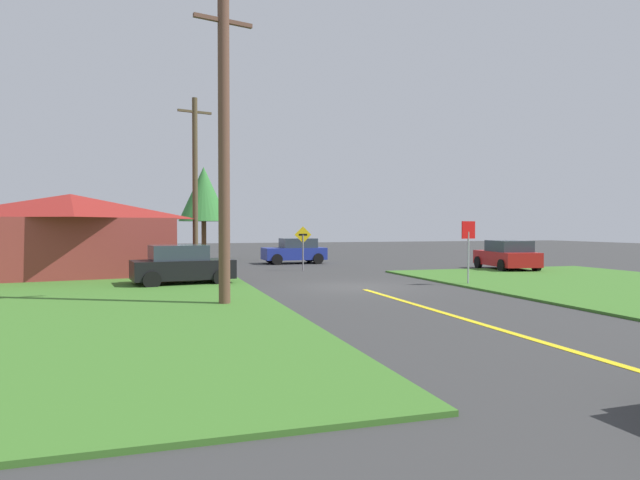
% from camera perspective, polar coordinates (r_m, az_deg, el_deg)
% --- Properties ---
extents(ground_plane, '(120.00, 120.00, 0.00)m').
position_cam_1_polar(ground_plane, '(21.37, 3.73, -4.94)').
color(ground_plane, '#353535').
extents(grass_verge_left, '(12.00, 20.00, 0.08)m').
position_cam_1_polar(grass_verge_left, '(16.20, -25.62, -6.95)').
color(grass_verge_left, '#3B6F26').
rests_on(grass_verge_left, ground).
extents(lane_stripe_center, '(0.20, 14.00, 0.01)m').
position_cam_1_polar(lane_stripe_center, '(14.24, 15.34, -8.14)').
color(lane_stripe_center, yellow).
rests_on(lane_stripe_center, ground).
extents(stop_sign, '(0.69, 0.18, 2.58)m').
position_cam_1_polar(stop_sign, '(22.58, 15.32, -0.07)').
color(stop_sign, '#9EA0A8').
rests_on(stop_sign, ground).
extents(parked_car_near_building, '(4.17, 2.53, 1.62)m').
position_cam_1_polar(parked_car_near_building, '(22.61, -14.33, -2.59)').
color(parked_car_near_building, black).
rests_on(parked_car_near_building, ground).
extents(car_on_crossroad, '(2.65, 4.45, 1.62)m').
position_cam_1_polar(car_on_crossroad, '(31.21, 19.03, -1.54)').
color(car_on_crossroad, red).
rests_on(car_on_crossroad, ground).
extents(car_approaching_junction, '(3.97, 2.20, 1.62)m').
position_cam_1_polar(car_approaching_junction, '(34.98, -2.65, -1.16)').
color(car_approaching_junction, navy).
rests_on(car_approaching_junction, ground).
extents(utility_pole_near, '(1.78, 0.53, 9.15)m').
position_cam_1_polar(utility_pole_near, '(16.50, -10.06, 9.42)').
color(utility_pole_near, brown).
rests_on(utility_pole_near, ground).
extents(utility_pole_mid, '(1.78, 0.54, 9.12)m').
position_cam_1_polar(utility_pole_mid, '(29.40, -12.98, 5.92)').
color(utility_pole_mid, '#4D402A').
rests_on(utility_pole_mid, ground).
extents(direction_sign, '(0.90, 0.16, 2.39)m').
position_cam_1_polar(direction_sign, '(29.08, -1.80, -0.34)').
color(direction_sign, slate).
rests_on(direction_sign, ground).
extents(oak_tree_left, '(3.53, 3.53, 6.65)m').
position_cam_1_polar(oak_tree_left, '(39.74, -12.12, 4.71)').
color(oak_tree_left, brown).
rests_on(oak_tree_left, ground).
extents(barn, '(9.65, 8.04, 3.93)m').
position_cam_1_polar(barn, '(28.58, -24.70, 0.48)').
color(barn, maroon).
rests_on(barn, ground).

